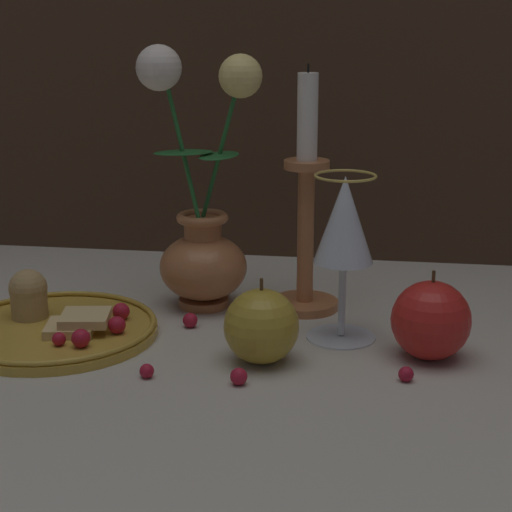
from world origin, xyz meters
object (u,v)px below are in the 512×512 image
at_px(vase, 202,225).
at_px(wine_glass, 344,228).
at_px(candlestick, 306,218).
at_px(plate_with_pastries, 53,324).
at_px(apple_beside_vase, 431,320).
at_px(apple_near_glass, 263,326).

distance_m(vase, wine_glass, 0.19).
bearing_deg(vase, candlestick, 5.07).
height_order(plate_with_pastries, candlestick, candlestick).
distance_m(wine_glass, apple_beside_vase, 0.13).
xyz_separation_m(candlestick, apple_beside_vase, (0.14, -0.13, -0.07)).
bearing_deg(wine_glass, apple_beside_vase, -25.14).
height_order(plate_with_pastries, apple_near_glass, apple_near_glass).
relative_size(vase, apple_near_glass, 3.48).
bearing_deg(apple_near_glass, apple_beside_vase, 11.97).
xyz_separation_m(candlestick, apple_near_glass, (-0.03, -0.17, -0.07)).
bearing_deg(plate_with_pastries, apple_beside_vase, -0.70).
bearing_deg(apple_beside_vase, candlestick, 136.49).
distance_m(wine_glass, apple_near_glass, 0.14).
bearing_deg(apple_beside_vase, wine_glass, 154.86).
xyz_separation_m(vase, apple_beside_vase, (0.26, -0.12, -0.06)).
xyz_separation_m(wine_glass, apple_near_glass, (-0.08, -0.08, -0.09)).
relative_size(plate_with_pastries, candlestick, 0.78).
distance_m(candlestick, apple_near_glass, 0.19).
xyz_separation_m(plate_with_pastries, candlestick, (0.27, 0.13, 0.10)).
relative_size(wine_glass, candlestick, 0.63).
xyz_separation_m(vase, apple_near_glass, (0.10, -0.16, -0.06)).
relative_size(candlestick, apple_beside_vase, 3.07).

